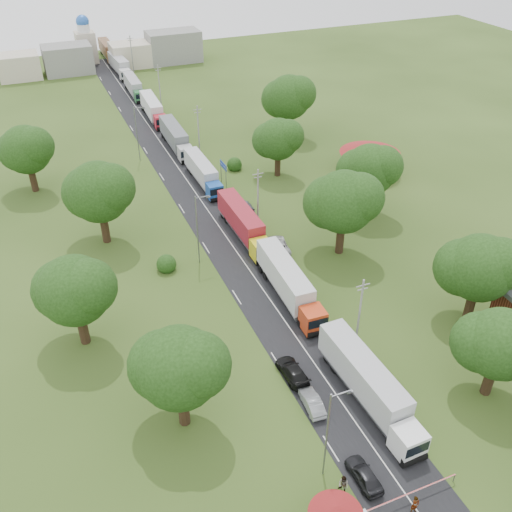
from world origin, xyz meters
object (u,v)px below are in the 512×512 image
truck_0 (368,384)px  car_lane_front (364,475)px  car_lane_mid (312,402)px  info_sign (223,169)px  pedestrian_near (415,505)px  boom_barrier (397,499)px

truck_0 → car_lane_front: bearing=-123.1°
truck_0 → car_lane_mid: truck_0 is taller
info_sign → car_lane_mid: bearing=-99.7°
car_lane_mid → pedestrian_near: size_ratio=2.17×
boom_barrier → pedestrian_near: 1.44m
car_lane_mid → pedestrian_near: bearing=106.4°
car_lane_front → car_lane_mid: car_lane_front is taller
car_lane_mid → truck_0: bearing=171.7°
info_sign → car_lane_mid: (-8.20, -48.00, -2.32)m
info_sign → pedestrian_near: info_sign is taller
boom_barrier → info_sign: (6.56, 60.00, 2.11)m
car_lane_front → truck_0: bearing=-123.8°
car_lane_mid → pedestrian_near: 13.29m
boom_barrier → truck_0: bearing=70.7°
car_lane_front → info_sign: bearing=-98.5°
truck_0 → info_sign: bearing=86.7°
truck_0 → pedestrian_near: truck_0 is taller
boom_barrier → info_sign: 60.39m
info_sign → car_lane_mid: info_sign is taller
info_sign → car_lane_mid: 48.75m
truck_0 → car_lane_front: (-4.98, -7.64, -1.59)m
boom_barrier → car_lane_mid: (-1.64, 12.00, -0.21)m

